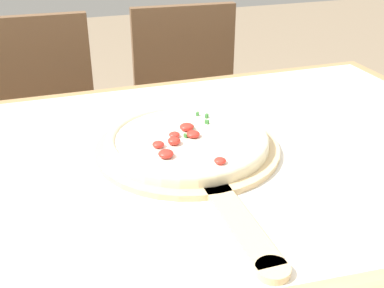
{
  "coord_description": "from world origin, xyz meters",
  "views": [
    {
      "loc": [
        -0.29,
        -0.74,
        1.24
      ],
      "look_at": [
        -0.02,
        0.06,
        0.81
      ],
      "focal_mm": 45.0,
      "sensor_mm": 36.0,
      "label": 1
    }
  ],
  "objects_px": {
    "chair_left": "(43,133)",
    "pizza": "(187,140)",
    "chair_right": "(190,113)",
    "pizza_peel": "(191,153)"
  },
  "relations": [
    {
      "from": "pizza",
      "to": "chair_right",
      "type": "xyz_separation_m",
      "value": [
        0.25,
        0.74,
        -0.28
      ]
    },
    {
      "from": "pizza",
      "to": "chair_left",
      "type": "xyz_separation_m",
      "value": [
        -0.28,
        0.74,
        -0.28
      ]
    },
    {
      "from": "chair_left",
      "to": "chair_right",
      "type": "xyz_separation_m",
      "value": [
        0.53,
        -0.0,
        0.0
      ]
    },
    {
      "from": "pizza_peel",
      "to": "pizza",
      "type": "distance_m",
      "value": 0.03
    },
    {
      "from": "pizza",
      "to": "chair_left",
      "type": "relative_size",
      "value": 0.36
    },
    {
      "from": "pizza_peel",
      "to": "chair_left",
      "type": "relative_size",
      "value": 0.65
    },
    {
      "from": "pizza_peel",
      "to": "chair_right",
      "type": "height_order",
      "value": "chair_right"
    },
    {
      "from": "pizza_peel",
      "to": "chair_left",
      "type": "distance_m",
      "value": 0.85
    },
    {
      "from": "chair_left",
      "to": "pizza",
      "type": "bearing_deg",
      "value": -67.9
    },
    {
      "from": "chair_right",
      "to": "pizza_peel",
      "type": "bearing_deg",
      "value": -104.86
    }
  ]
}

